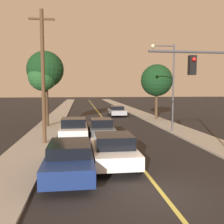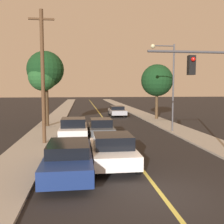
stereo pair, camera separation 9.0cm
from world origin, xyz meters
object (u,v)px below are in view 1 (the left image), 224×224
(car_far_oncoming, at_px, (117,111))
(traffic_signal_mast, at_px, (220,84))
(tree_left_far, at_px, (43,77))
(tree_right_near, at_px, (157,80))
(car_near_lane_front, at_px, (113,149))
(utility_pole_left, at_px, (43,75))
(streetlamp_right, at_px, (168,76))
(car_outer_lane_front, at_px, (70,157))
(car_outer_lane_second, at_px, (74,129))
(tree_left_near, at_px, (45,70))
(car_near_lane_second, at_px, (101,128))

(car_far_oncoming, xyz_separation_m, traffic_signal_mast, (1.76, -21.61, 3.17))
(traffic_signal_mast, relative_size, tree_left_far, 0.92)
(tree_right_near, bearing_deg, car_near_lane_front, -113.60)
(utility_pole_left, bearing_deg, tree_left_far, 98.27)
(streetlamp_right, xyz_separation_m, tree_left_far, (-10.65, 3.89, 0.02))
(car_near_lane_front, bearing_deg, utility_pole_left, 127.51)
(car_near_lane_front, distance_m, streetlamp_right, 10.98)
(car_outer_lane_front, relative_size, utility_pole_left, 0.60)
(car_outer_lane_second, xyz_separation_m, tree_right_near, (9.42, 10.73, 3.83))
(utility_pole_left, distance_m, tree_left_near, 7.79)
(car_near_lane_second, bearing_deg, streetlamp_right, 16.29)
(car_near_lane_front, bearing_deg, tree_left_far, 111.75)
(streetlamp_right, relative_size, utility_pole_left, 0.84)
(streetlamp_right, height_order, tree_right_near, streetlamp_right)
(car_outer_lane_second, xyz_separation_m, tree_left_near, (-2.74, 6.52, 4.61))
(traffic_signal_mast, bearing_deg, streetlamp_right, 85.99)
(car_outer_lane_second, distance_m, car_far_oncoming, 15.96)
(traffic_signal_mast, bearing_deg, utility_pole_left, 149.00)
(tree_left_near, bearing_deg, tree_left_far, -120.80)
(car_far_oncoming, distance_m, tree_left_far, 12.80)
(car_outer_lane_front, xyz_separation_m, tree_left_far, (-2.94, 13.34, 4.02))
(streetlamp_right, distance_m, tree_left_far, 11.34)
(car_near_lane_second, xyz_separation_m, streetlamp_right, (5.70, 1.67, 4.00))
(car_outer_lane_second, bearing_deg, car_far_oncoming, 70.49)
(traffic_signal_mast, distance_m, streetlamp_right, 8.91)
(car_outer_lane_front, bearing_deg, tree_right_near, 62.25)
(tree_right_near, bearing_deg, tree_left_near, -160.89)
(car_near_lane_second, xyz_separation_m, car_outer_lane_front, (-2.01, -7.78, 0.00))
(car_far_oncoming, relative_size, traffic_signal_mast, 0.81)
(car_near_lane_front, bearing_deg, tree_right_near, 66.40)
(car_near_lane_front, distance_m, car_far_oncoming, 21.54)
(streetlamp_right, height_order, tree_left_far, streetlamp_right)
(utility_pole_left, xyz_separation_m, tree_left_near, (-0.86, 7.70, 0.86))
(car_near_lane_front, relative_size, tree_right_near, 0.67)
(car_outer_lane_front, bearing_deg, car_far_oncoming, 76.50)
(car_near_lane_front, xyz_separation_m, tree_left_near, (-4.74, 12.75, 4.61))
(utility_pole_left, distance_m, tree_left_far, 7.43)
(traffic_signal_mast, relative_size, streetlamp_right, 0.77)
(utility_pole_left, height_order, tree_left_far, utility_pole_left)
(car_near_lane_second, xyz_separation_m, car_far_oncoming, (3.33, 14.43, -0.03))
(car_far_oncoming, bearing_deg, tree_right_near, 133.40)
(car_near_lane_front, height_order, traffic_signal_mast, traffic_signal_mast)
(car_outer_lane_front, bearing_deg, car_near_lane_front, 24.96)
(streetlamp_right, xyz_separation_m, tree_left_near, (-10.44, 4.24, 0.66))
(car_near_lane_front, xyz_separation_m, tree_left_far, (-4.95, 12.40, 3.97))
(car_outer_lane_front, bearing_deg, utility_pole_left, 107.39)
(streetlamp_right, bearing_deg, tree_left_near, 157.92)
(car_near_lane_front, xyz_separation_m, car_far_oncoming, (3.33, 21.28, -0.09))
(utility_pole_left, bearing_deg, tree_left_near, 96.37)
(streetlamp_right, relative_size, tree_left_near, 1.02)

